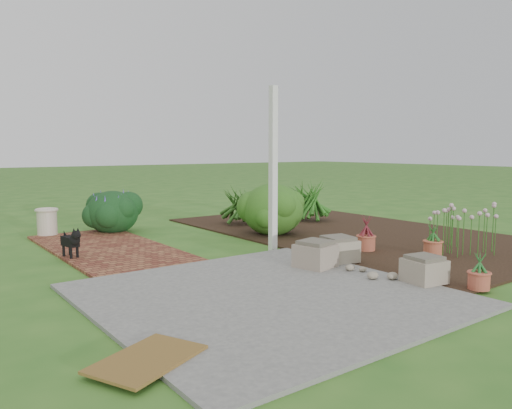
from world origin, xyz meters
TOP-DOWN VIEW (x-y plane):
  - ground at (0.00, 0.00)m, footprint 80.00×80.00m
  - concrete_patio at (-1.25, -1.75)m, footprint 3.50×3.50m
  - brick_path at (-1.70, 1.75)m, footprint 1.60×3.50m
  - garden_bed at (2.50, 0.50)m, footprint 4.00×7.00m
  - veranda_post at (0.30, 0.10)m, footprint 0.10×0.10m
  - stone_trough_near at (0.48, -2.47)m, footprint 0.45×0.45m
  - stone_trough_mid at (0.48, -1.11)m, footprint 0.51×0.51m
  - stone_trough_far at (-0.00, -1.17)m, footprint 0.53×0.53m
  - coir_doormat at (-2.98, -2.56)m, footprint 0.95×0.81m
  - black_dog at (-2.38, 1.30)m, footprint 0.19×0.46m
  - cream_ceramic_urn at (-2.16, 3.48)m, footprint 0.42×0.42m
  - evergreen_shrub at (1.16, 1.19)m, footprint 1.24×1.24m
  - agapanthus_clump_back at (2.85, 2.04)m, footprint 1.33×1.33m
  - agapanthus_clump_front at (1.36, 2.53)m, footprint 1.06×1.06m
  - pink_flower_patch at (2.45, -1.67)m, footprint 1.42×1.42m
  - terracotta_pot_bronze at (1.39, -0.81)m, footprint 0.35×0.35m
  - terracotta_pot_small_left at (1.88, -1.64)m, footprint 0.34×0.34m
  - terracotta_pot_small_right at (0.74, -2.98)m, footprint 0.25×0.25m
  - purple_flowering_bush at (-1.06, 3.21)m, footprint 1.18×1.18m

SIDE VIEW (x-z plane):
  - ground at x=0.00m, z-range 0.00..0.00m
  - garden_bed at x=2.50m, z-range 0.00..0.03m
  - concrete_patio at x=-1.25m, z-range 0.00..0.04m
  - brick_path at x=-1.70m, z-range 0.00..0.04m
  - coir_doormat at x=-2.98m, z-range 0.04..0.06m
  - terracotta_pot_small_right at x=0.74m, z-range 0.03..0.22m
  - terracotta_pot_small_left at x=1.88m, z-range 0.03..0.24m
  - terracotta_pot_bronze at x=1.39m, z-range 0.03..0.25m
  - stone_trough_near at x=0.48m, z-range 0.04..0.31m
  - stone_trough_mid at x=0.48m, z-range 0.04..0.33m
  - stone_trough_far at x=0.00m, z-range 0.04..0.34m
  - cream_ceramic_urn at x=-2.16m, z-range 0.04..0.49m
  - black_dog at x=-2.38m, z-range 0.08..0.48m
  - pink_flower_patch at x=2.45m, z-range 0.03..0.75m
  - purple_flowering_bush at x=-1.06m, z-range 0.00..0.81m
  - agapanthus_clump_front at x=1.36m, z-range 0.03..0.95m
  - evergreen_shrub at x=1.16m, z-range 0.03..0.97m
  - agapanthus_clump_back at x=2.85m, z-range 0.03..1.06m
  - veranda_post at x=0.30m, z-range 0.00..2.50m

